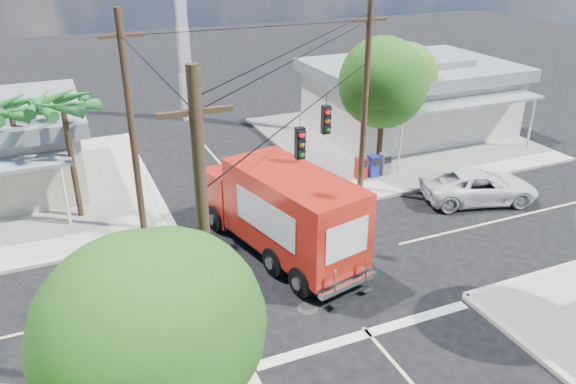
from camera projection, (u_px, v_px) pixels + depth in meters
ground at (309, 265)px, 21.09m from camera, size 120.00×120.00×0.00m
sidewalk_ne at (394, 138)px, 34.06m from camera, size 14.12×14.12×0.14m
road_markings at (327, 286)px, 19.86m from camera, size 32.00×32.00×0.01m
building_ne at (409, 95)px, 34.61m from camera, size 11.80×10.20×4.50m
radio_tower at (183, 33)px, 35.58m from camera, size 0.80×0.80×17.00m
tree_sw_front at (148, 346)px, 10.47m from camera, size 3.88×3.78×6.03m
tree_ne_front at (385, 82)px, 27.34m from camera, size 4.21×4.14×6.66m
tree_ne_back at (403, 79)px, 30.35m from camera, size 3.77×3.66×5.82m
palm_nw_front at (63, 106)px, 22.52m from camera, size 3.01×3.08×5.59m
palm_nw_back at (10, 111)px, 23.21m from camera, size 3.01×3.08×5.19m
utility_poles at (252, 140)px, 19.90m from camera, size 12.00×10.68×9.00m
vending_boxes at (373, 166)px, 28.32m from camera, size 1.90×0.50×1.10m
delivery_truck at (281, 211)px, 21.24m from camera, size 4.16×8.48×3.53m
parked_car at (479, 186)px, 25.92m from camera, size 5.77×3.81×1.47m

